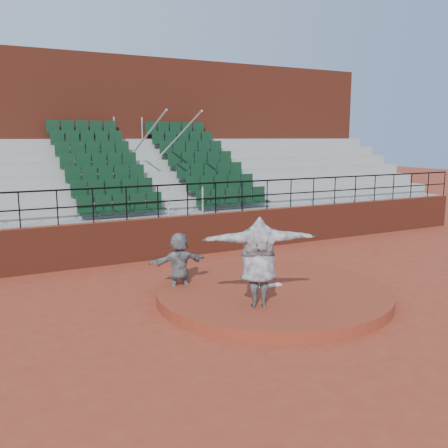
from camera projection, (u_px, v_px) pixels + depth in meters
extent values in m
plane|color=maroon|center=(273.00, 298.00, 11.83)|extent=(90.00, 90.00, 0.00)
cylinder|color=maroon|center=(273.00, 293.00, 11.81)|extent=(5.50, 5.50, 0.25)
cube|color=white|center=(270.00, 286.00, 11.91)|extent=(0.60, 0.15, 0.03)
cube|color=maroon|center=(188.00, 235.00, 16.08)|extent=(24.00, 0.30, 1.30)
cylinder|color=black|center=(187.00, 184.00, 15.80)|extent=(24.00, 0.05, 0.05)
cylinder|color=black|center=(188.00, 200.00, 15.88)|extent=(24.00, 0.04, 0.04)
cylinder|color=black|center=(19.00, 210.00, 13.59)|extent=(0.04, 0.04, 1.00)
cylinder|color=black|center=(57.00, 208.00, 14.05)|extent=(0.04, 0.04, 1.00)
cylinder|color=black|center=(93.00, 206.00, 14.51)|extent=(0.04, 0.04, 1.00)
cylinder|color=black|center=(126.00, 204.00, 14.97)|extent=(0.04, 0.04, 1.00)
cylinder|color=black|center=(158.00, 202.00, 15.43)|extent=(0.04, 0.04, 1.00)
cylinder|color=black|center=(188.00, 200.00, 15.88)|extent=(0.04, 0.04, 1.00)
cylinder|color=black|center=(216.00, 198.00, 16.34)|extent=(0.04, 0.04, 1.00)
cylinder|color=black|center=(242.00, 196.00, 16.80)|extent=(0.04, 0.04, 1.00)
cylinder|color=black|center=(267.00, 195.00, 17.26)|extent=(0.04, 0.04, 1.00)
cylinder|color=black|center=(291.00, 193.00, 17.71)|extent=(0.04, 0.04, 1.00)
cylinder|color=black|center=(313.00, 192.00, 18.17)|extent=(0.04, 0.04, 1.00)
cylinder|color=black|center=(335.00, 191.00, 18.63)|extent=(0.04, 0.04, 1.00)
cylinder|color=black|center=(355.00, 189.00, 19.09)|extent=(0.04, 0.04, 1.00)
cylinder|color=black|center=(375.00, 188.00, 19.55)|extent=(0.04, 0.04, 1.00)
cylinder|color=black|center=(393.00, 187.00, 20.00)|extent=(0.04, 0.04, 1.00)
cylinder|color=black|center=(411.00, 186.00, 20.46)|extent=(0.04, 0.04, 1.00)
cylinder|color=black|center=(428.00, 185.00, 20.92)|extent=(0.04, 0.04, 1.00)
cylinder|color=black|center=(444.00, 184.00, 21.38)|extent=(0.04, 0.04, 1.00)
cube|color=gray|center=(181.00, 232.00, 16.58)|extent=(24.00, 0.85, 1.30)
cube|color=#10321C|center=(122.00, 206.00, 15.51)|extent=(2.75, 0.48, 0.72)
cube|color=#10321C|center=(233.00, 199.00, 17.32)|extent=(2.75, 0.48, 0.72)
cube|color=gray|center=(171.00, 222.00, 17.29)|extent=(24.00, 0.85, 1.70)
cube|color=#10321C|center=(114.00, 190.00, 16.19)|extent=(2.75, 0.48, 0.72)
cube|color=#10321C|center=(222.00, 185.00, 17.99)|extent=(2.75, 0.48, 0.72)
cube|color=gray|center=(163.00, 214.00, 18.00)|extent=(24.00, 0.85, 2.10)
cube|color=#10321C|center=(107.00, 176.00, 16.86)|extent=(2.75, 0.48, 0.72)
cube|color=#10321C|center=(211.00, 173.00, 18.67)|extent=(2.75, 0.48, 0.72)
cube|color=gray|center=(154.00, 205.00, 18.70)|extent=(24.00, 0.85, 2.50)
cube|color=#10321C|center=(100.00, 163.00, 17.53)|extent=(2.75, 0.48, 0.72)
cube|color=#10321C|center=(202.00, 161.00, 19.34)|extent=(2.75, 0.48, 0.72)
cube|color=gray|center=(147.00, 198.00, 19.41)|extent=(24.00, 0.85, 2.90)
cube|color=#10321C|center=(94.00, 151.00, 18.21)|extent=(2.75, 0.48, 0.72)
cube|color=#10321C|center=(193.00, 150.00, 20.01)|extent=(2.75, 0.48, 0.72)
cube|color=gray|center=(140.00, 190.00, 20.12)|extent=(24.00, 0.85, 3.30)
cube|color=#10321C|center=(88.00, 140.00, 18.88)|extent=(2.75, 0.48, 0.72)
cube|color=#10321C|center=(184.00, 140.00, 20.69)|extent=(2.75, 0.48, 0.72)
cube|color=gray|center=(133.00, 184.00, 20.83)|extent=(24.00, 0.85, 3.70)
cube|color=#10321C|center=(83.00, 130.00, 19.55)|extent=(2.75, 0.48, 0.72)
cube|color=#10321C|center=(176.00, 130.00, 21.36)|extent=(2.75, 0.48, 0.72)
cylinder|color=silver|center=(137.00, 148.00, 18.06)|extent=(0.06, 5.97, 2.46)
cylinder|color=silver|center=(168.00, 147.00, 18.61)|extent=(0.06, 5.97, 2.46)
cube|color=maroon|center=(119.00, 142.00, 22.21)|extent=(24.00, 3.00, 7.10)
imported|color=black|center=(259.00, 262.00, 10.34)|extent=(2.43, 1.40, 1.91)
imported|color=black|center=(179.00, 264.00, 11.94)|extent=(1.44, 0.48, 1.54)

